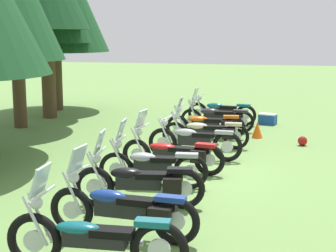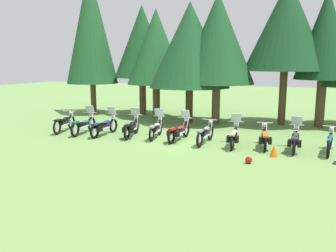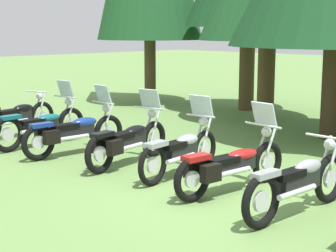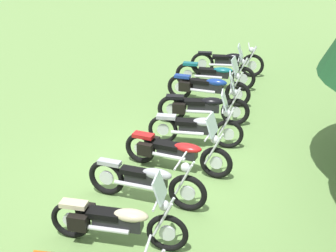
# 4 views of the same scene
# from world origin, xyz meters

# --- Properties ---
(ground_plane) EXTENTS (80.00, 80.00, 0.00)m
(ground_plane) POSITION_xyz_m (0.00, 0.00, 0.00)
(ground_plane) COLOR #6B934C
(motorcycle_0) EXTENTS (0.74, 2.32, 1.03)m
(motorcycle_0) POSITION_xyz_m (-6.33, -0.09, 0.47)
(motorcycle_0) COLOR black
(motorcycle_0) RESTS_ON ground_plane
(motorcycle_1) EXTENTS (0.77, 2.40, 1.38)m
(motorcycle_1) POSITION_xyz_m (-5.06, -0.20, 0.47)
(motorcycle_1) COLOR black
(motorcycle_1) RESTS_ON ground_plane
(motorcycle_2) EXTENTS (0.69, 2.38, 1.37)m
(motorcycle_2) POSITION_xyz_m (-3.88, -0.19, 0.47)
(motorcycle_2) COLOR black
(motorcycle_2) RESTS_ON ground_plane
(motorcycle_3) EXTENTS (0.86, 2.30, 1.37)m
(motorcycle_3) POSITION_xyz_m (-2.45, 0.01, 0.47)
(motorcycle_3) COLOR black
(motorcycle_3) RESTS_ON ground_plane
(motorcycle_4) EXTENTS (0.63, 2.18, 1.36)m
(motorcycle_4) POSITION_xyz_m (-1.22, 0.18, 0.47)
(motorcycle_4) COLOR black
(motorcycle_4) RESTS_ON ground_plane
(motorcycle_5) EXTENTS (0.75, 2.37, 1.35)m
(motorcycle_5) POSITION_xyz_m (-0.01, 0.03, 0.45)
(motorcycle_5) COLOR black
(motorcycle_5) RESTS_ON ground_plane
(motorcycle_6) EXTENTS (0.68, 2.34, 1.02)m
(motorcycle_6) POSITION_xyz_m (1.31, -0.13, 0.46)
(motorcycle_6) COLOR black
(motorcycle_6) RESTS_ON ground_plane
(motorcycle_7) EXTENTS (0.72, 2.31, 1.35)m
(motorcycle_7) POSITION_xyz_m (2.61, -0.19, 0.46)
(motorcycle_7) COLOR black
(motorcycle_7) RESTS_ON ground_plane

